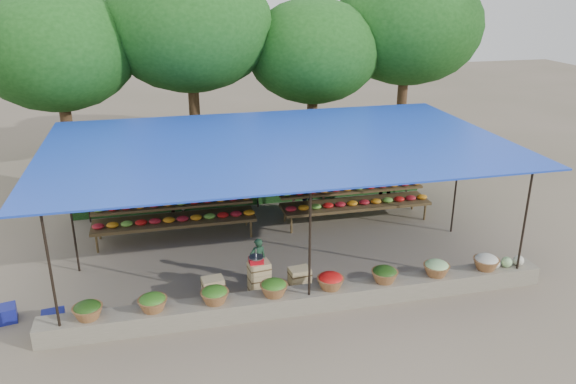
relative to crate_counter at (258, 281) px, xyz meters
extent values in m
plane|color=#665E4B|center=(0.89, 1.99, -0.31)|extent=(60.00, 60.00, 0.00)
cube|color=#686253|center=(0.89, -0.76, -0.11)|extent=(10.60, 0.55, 0.40)
cylinder|color=black|center=(-3.91, -0.91, 1.09)|extent=(0.05, 0.05, 2.80)
cylinder|color=black|center=(0.89, -0.91, 1.09)|extent=(0.05, 0.05, 2.80)
cylinder|color=black|center=(5.69, -0.91, 1.09)|extent=(0.05, 0.05, 2.80)
cylinder|color=black|center=(-3.91, 1.99, 1.09)|extent=(0.05, 0.05, 2.80)
cylinder|color=black|center=(5.69, 1.99, 1.09)|extent=(0.05, 0.05, 2.80)
cylinder|color=black|center=(-3.91, 4.89, 1.09)|extent=(0.05, 0.05, 2.80)
cylinder|color=black|center=(0.89, 4.89, 1.09)|extent=(0.05, 0.05, 2.80)
cylinder|color=black|center=(5.69, 4.89, 1.09)|extent=(0.05, 0.05, 2.80)
cube|color=#1738B0|center=(0.89, 1.99, 2.49)|extent=(10.80, 6.60, 0.04)
cube|color=#1738B0|center=(0.89, -0.01, 2.31)|extent=(10.80, 2.19, 0.26)
cube|color=#1738B0|center=(0.89, 3.99, 2.31)|extent=(10.80, 2.19, 0.26)
cylinder|color=#9A9A9F|center=(0.89, 3.39, 1.71)|extent=(9.60, 0.01, 0.01)
ellipsoid|color=yellow|center=(-3.61, 3.39, 1.43)|extent=(0.23, 0.17, 0.30)
ellipsoid|color=yellow|center=(-3.08, 3.39, 1.43)|extent=(0.23, 0.17, 0.30)
ellipsoid|color=yellow|center=(-2.55, 3.39, 1.43)|extent=(0.23, 0.17, 0.30)
ellipsoid|color=yellow|center=(-2.02, 3.39, 1.43)|extent=(0.23, 0.17, 0.30)
ellipsoid|color=yellow|center=(-1.49, 3.39, 1.43)|extent=(0.23, 0.17, 0.30)
ellipsoid|color=yellow|center=(-0.96, 3.39, 1.43)|extent=(0.23, 0.17, 0.30)
ellipsoid|color=yellow|center=(-0.43, 3.39, 1.43)|extent=(0.23, 0.17, 0.30)
ellipsoid|color=yellow|center=(0.10, 3.39, 1.43)|extent=(0.23, 0.17, 0.30)
ellipsoid|color=yellow|center=(0.63, 3.39, 1.43)|extent=(0.23, 0.17, 0.30)
ellipsoid|color=yellow|center=(1.16, 3.39, 1.43)|extent=(0.23, 0.17, 0.30)
ellipsoid|color=yellow|center=(1.68, 3.39, 1.43)|extent=(0.23, 0.17, 0.30)
ellipsoid|color=yellow|center=(2.21, 3.39, 1.43)|extent=(0.23, 0.17, 0.30)
ellipsoid|color=yellow|center=(2.74, 3.39, 1.43)|extent=(0.23, 0.17, 0.30)
ellipsoid|color=yellow|center=(3.27, 3.39, 1.43)|extent=(0.23, 0.17, 0.30)
ellipsoid|color=yellow|center=(3.80, 3.39, 1.43)|extent=(0.23, 0.17, 0.30)
ellipsoid|color=yellow|center=(4.33, 3.39, 1.43)|extent=(0.23, 0.17, 0.30)
ellipsoid|color=yellow|center=(4.86, 3.39, 1.43)|extent=(0.23, 0.17, 0.30)
ellipsoid|color=yellow|center=(5.39, 3.39, 1.43)|extent=(0.23, 0.17, 0.30)
ellipsoid|color=#204412|center=(-3.41, -0.76, 0.31)|extent=(0.52, 0.52, 0.23)
ellipsoid|color=#346E1D|center=(-2.21, -0.76, 0.31)|extent=(0.52, 0.52, 0.23)
ellipsoid|color=#346E1D|center=(-1.01, -0.76, 0.31)|extent=(0.52, 0.52, 0.23)
ellipsoid|color=#346E1D|center=(0.19, -0.76, 0.31)|extent=(0.52, 0.52, 0.23)
ellipsoid|color=red|center=(1.39, -0.76, 0.31)|extent=(0.52, 0.52, 0.23)
ellipsoid|color=#204412|center=(2.59, -0.76, 0.31)|extent=(0.52, 0.52, 0.23)
ellipsoid|color=#96CD80|center=(3.79, -0.76, 0.31)|extent=(0.52, 0.52, 0.23)
ellipsoid|color=beige|center=(4.99, -0.76, 0.31)|extent=(0.52, 0.52, 0.23)
cube|color=#204C1B|center=(0.89, 5.14, 0.94)|extent=(10.60, 0.06, 2.50)
cylinder|color=#322312|center=(-4.61, 7.79, 1.67)|extent=(0.36, 0.36, 3.97)
ellipsoid|color=#113C10|center=(-4.61, 7.79, 4.15)|extent=(4.77, 4.77, 3.69)
cylinder|color=#322312|center=(-0.61, 8.19, 1.93)|extent=(0.36, 0.36, 4.48)
ellipsoid|color=#113C10|center=(-0.61, 8.19, 4.73)|extent=(5.39, 5.39, 4.17)
cylinder|color=#322312|center=(3.39, 7.89, 1.55)|extent=(0.36, 0.36, 3.71)
ellipsoid|color=#113C10|center=(3.39, 7.89, 3.87)|extent=(4.47, 4.47, 3.45)
cylinder|color=#322312|center=(6.89, 8.29, 1.87)|extent=(0.36, 0.36, 4.35)
ellipsoid|color=#113C10|center=(6.89, 8.29, 4.59)|extent=(5.24, 5.24, 4.05)
cube|color=#44331B|center=(-1.61, 3.29, 0.19)|extent=(4.20, 0.95, 0.08)
cube|color=#44331B|center=(-1.61, 3.59, 0.47)|extent=(4.20, 0.35, 0.06)
cylinder|color=#44331B|center=(-3.56, 2.89, -0.06)|extent=(0.06, 0.06, 0.50)
cylinder|color=#44331B|center=(0.34, 2.89, -0.06)|extent=(0.06, 0.06, 0.50)
cylinder|color=#44331B|center=(-3.56, 3.69, -0.06)|extent=(0.06, 0.06, 0.50)
cylinder|color=#44331B|center=(0.34, 3.69, -0.06)|extent=(0.06, 0.06, 0.50)
ellipsoid|color=maroon|center=(-3.51, 3.14, 0.29)|extent=(0.31, 0.26, 0.13)
ellipsoid|color=#61A332|center=(-3.51, 3.59, 0.56)|extent=(0.26, 0.22, 0.12)
ellipsoid|color=orange|center=(-3.16, 3.14, 0.29)|extent=(0.31, 0.26, 0.13)
ellipsoid|color=red|center=(-3.16, 3.59, 0.56)|extent=(0.26, 0.22, 0.12)
ellipsoid|color=#61A332|center=(-2.81, 3.14, 0.29)|extent=(0.31, 0.26, 0.13)
ellipsoid|color=maroon|center=(-2.81, 3.59, 0.56)|extent=(0.26, 0.22, 0.12)
ellipsoid|color=red|center=(-2.46, 3.14, 0.29)|extent=(0.31, 0.26, 0.13)
ellipsoid|color=orange|center=(-2.46, 3.59, 0.56)|extent=(0.26, 0.22, 0.12)
ellipsoid|color=maroon|center=(-2.11, 3.14, 0.29)|extent=(0.31, 0.26, 0.13)
ellipsoid|color=maroon|center=(-2.11, 3.59, 0.56)|extent=(0.26, 0.22, 0.12)
ellipsoid|color=orange|center=(-1.76, 3.14, 0.29)|extent=(0.31, 0.26, 0.13)
ellipsoid|color=orange|center=(-1.76, 3.59, 0.56)|extent=(0.26, 0.22, 0.12)
ellipsoid|color=maroon|center=(-1.41, 3.14, 0.29)|extent=(0.31, 0.26, 0.13)
ellipsoid|color=#61A332|center=(-1.41, 3.59, 0.56)|extent=(0.26, 0.22, 0.12)
ellipsoid|color=orange|center=(-1.06, 3.14, 0.29)|extent=(0.31, 0.26, 0.13)
ellipsoid|color=red|center=(-1.06, 3.59, 0.56)|extent=(0.26, 0.22, 0.12)
ellipsoid|color=#61A332|center=(-0.71, 3.14, 0.29)|extent=(0.31, 0.26, 0.13)
ellipsoid|color=maroon|center=(-0.71, 3.59, 0.56)|extent=(0.26, 0.22, 0.12)
ellipsoid|color=red|center=(-0.36, 3.14, 0.29)|extent=(0.31, 0.26, 0.13)
ellipsoid|color=orange|center=(-0.36, 3.59, 0.56)|extent=(0.26, 0.22, 0.12)
ellipsoid|color=maroon|center=(-0.01, 3.14, 0.29)|extent=(0.31, 0.26, 0.13)
ellipsoid|color=maroon|center=(-0.01, 3.59, 0.56)|extent=(0.26, 0.22, 0.12)
ellipsoid|color=orange|center=(0.34, 3.14, 0.29)|extent=(0.31, 0.26, 0.13)
ellipsoid|color=orange|center=(0.34, 3.59, 0.56)|extent=(0.26, 0.22, 0.12)
cube|color=#44331B|center=(3.39, 3.29, 0.19)|extent=(4.20, 0.95, 0.08)
cube|color=#44331B|center=(3.39, 3.59, 0.47)|extent=(4.20, 0.35, 0.06)
cylinder|color=#44331B|center=(1.44, 2.89, -0.06)|extent=(0.06, 0.06, 0.50)
cylinder|color=#44331B|center=(5.34, 2.89, -0.06)|extent=(0.06, 0.06, 0.50)
cylinder|color=#44331B|center=(1.44, 3.69, -0.06)|extent=(0.06, 0.06, 0.50)
cylinder|color=#44331B|center=(5.34, 3.69, -0.06)|extent=(0.06, 0.06, 0.50)
ellipsoid|color=maroon|center=(1.49, 3.14, 0.29)|extent=(0.31, 0.26, 0.13)
ellipsoid|color=#61A332|center=(1.49, 3.59, 0.56)|extent=(0.26, 0.22, 0.12)
ellipsoid|color=orange|center=(1.84, 3.14, 0.29)|extent=(0.31, 0.26, 0.13)
ellipsoid|color=red|center=(1.84, 3.59, 0.56)|extent=(0.26, 0.22, 0.12)
ellipsoid|color=#61A332|center=(2.19, 3.14, 0.29)|extent=(0.31, 0.26, 0.13)
ellipsoid|color=maroon|center=(2.19, 3.59, 0.56)|extent=(0.26, 0.22, 0.12)
ellipsoid|color=red|center=(2.54, 3.14, 0.29)|extent=(0.31, 0.26, 0.13)
ellipsoid|color=orange|center=(2.54, 3.59, 0.56)|extent=(0.26, 0.22, 0.12)
ellipsoid|color=maroon|center=(2.89, 3.14, 0.29)|extent=(0.31, 0.26, 0.13)
ellipsoid|color=maroon|center=(2.89, 3.59, 0.56)|extent=(0.26, 0.22, 0.12)
ellipsoid|color=orange|center=(3.24, 3.14, 0.29)|extent=(0.31, 0.26, 0.13)
ellipsoid|color=orange|center=(3.24, 3.59, 0.56)|extent=(0.26, 0.22, 0.12)
ellipsoid|color=maroon|center=(3.59, 3.14, 0.29)|extent=(0.31, 0.26, 0.13)
ellipsoid|color=#61A332|center=(3.59, 3.59, 0.56)|extent=(0.26, 0.22, 0.12)
ellipsoid|color=orange|center=(3.94, 3.14, 0.29)|extent=(0.31, 0.26, 0.13)
ellipsoid|color=red|center=(3.94, 3.59, 0.56)|extent=(0.26, 0.22, 0.12)
ellipsoid|color=#61A332|center=(4.29, 3.14, 0.29)|extent=(0.31, 0.26, 0.13)
ellipsoid|color=maroon|center=(4.29, 3.59, 0.56)|extent=(0.26, 0.22, 0.12)
ellipsoid|color=red|center=(4.64, 3.14, 0.29)|extent=(0.31, 0.26, 0.13)
ellipsoid|color=orange|center=(4.64, 3.59, 0.56)|extent=(0.26, 0.22, 0.12)
ellipsoid|color=maroon|center=(4.99, 3.14, 0.29)|extent=(0.31, 0.26, 0.13)
ellipsoid|color=maroon|center=(4.99, 3.59, 0.56)|extent=(0.26, 0.22, 0.12)
ellipsoid|color=orange|center=(5.34, 3.14, 0.29)|extent=(0.31, 0.26, 0.13)
ellipsoid|color=orange|center=(5.34, 3.59, 0.56)|extent=(0.26, 0.22, 0.12)
cube|color=tan|center=(-0.97, 0.00, -0.19)|extent=(0.49, 0.39, 0.25)
cube|color=tan|center=(-0.97, 0.00, 0.07)|extent=(0.49, 0.39, 0.25)
cube|color=tan|center=(0.03, 0.00, -0.19)|extent=(0.49, 0.39, 0.25)
cube|color=tan|center=(0.03, 0.00, 0.07)|extent=(0.49, 0.39, 0.25)
cube|color=tan|center=(0.03, 0.00, 0.33)|extent=(0.49, 0.39, 0.25)
cube|color=tan|center=(0.93, 0.00, -0.19)|extent=(0.49, 0.39, 0.25)
cube|color=tan|center=(0.93, 0.00, 0.07)|extent=(0.49, 0.39, 0.25)
cube|color=red|center=(-0.03, 0.00, 0.52)|extent=(0.29, 0.25, 0.12)
cylinder|color=#9A9A9F|center=(-0.03, 0.00, 0.59)|extent=(0.31, 0.31, 0.03)
cylinder|color=#9A9A9F|center=(-0.03, 0.00, 0.68)|extent=(0.03, 0.03, 0.21)
imported|color=#1C3E27|center=(0.12, 0.62, 0.21)|extent=(0.42, 0.32, 1.03)
imported|color=slate|center=(-1.45, 4.39, 0.53)|extent=(1.01, 0.91, 1.69)
imported|color=slate|center=(2.18, 3.91, 0.45)|extent=(1.02, 0.63, 1.52)
imported|color=slate|center=(4.59, 4.09, 0.57)|extent=(1.11, 0.72, 1.75)
cube|color=navy|center=(-5.17, 0.14, -0.15)|extent=(0.60, 0.48, 0.32)
cube|color=navy|center=(-4.17, -0.14, -0.18)|extent=(0.47, 0.36, 0.26)
camera|label=1|loc=(-1.82, -10.49, 6.11)|focal=35.00mm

